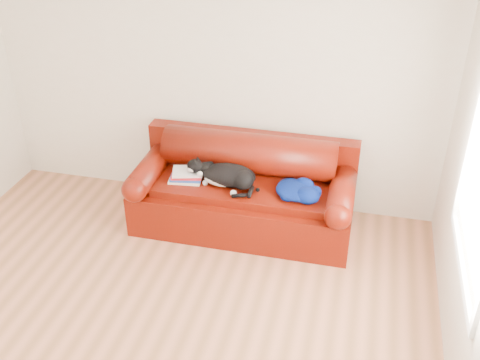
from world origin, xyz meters
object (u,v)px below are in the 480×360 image
object	(u,v)px
book_stack	(187,175)
cat	(228,176)
sofa_base	(243,205)
blanket	(298,190)

from	to	relation	value
book_stack	cat	size ratio (longest dim) A/B	0.47
sofa_base	blanket	xyz separation A→B (m)	(0.53, -0.12, 0.32)
sofa_base	blanket	bearing A→B (deg)	-12.49
sofa_base	cat	bearing A→B (deg)	-146.99
sofa_base	cat	xyz separation A→B (m)	(-0.13, -0.09, 0.36)
blanket	sofa_base	bearing A→B (deg)	167.51
sofa_base	cat	size ratio (longest dim) A/B	3.02
cat	blanket	size ratio (longest dim) A/B	1.49
blanket	book_stack	bearing A→B (deg)	177.85
sofa_base	blanket	world-z (taller)	blanket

